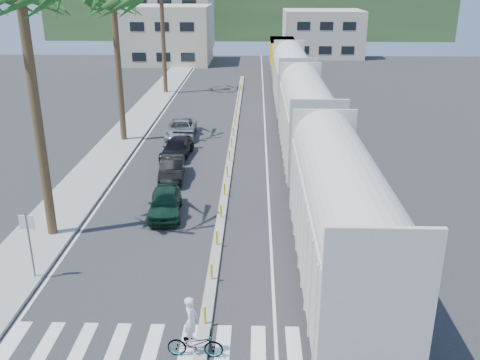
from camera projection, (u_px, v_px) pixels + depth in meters
The scene contains 15 objects.
ground at pixel (207, 311), 19.98m from camera, with size 140.00×140.00×0.00m, color #28282B.
sidewalk at pixel (130, 129), 43.56m from camera, with size 3.00×90.00×0.15m, color gray.
rails at pixel (294, 122), 45.99m from camera, with size 1.56×100.00×0.06m.
median at pixel (232, 149), 38.60m from camera, with size 0.45×60.00×0.85m.
crosswalk at pixel (202, 345), 18.11m from camera, with size 14.00×2.20×0.01m, color silver.
lane_markings at pixel (208, 131), 43.40m from camera, with size 9.42×90.00×0.01m.
freight_train at pixel (300, 104), 39.65m from camera, with size 3.00×60.94×5.85m.
street_sign at pixel (29, 236), 21.36m from camera, with size 0.60×0.08×3.00m.
buildings at pixel (206, 26), 85.58m from camera, with size 38.00×27.00×10.00m.
hillside at pixel (249, 7), 111.30m from camera, with size 80.00×20.00×12.00m, color #385628.
car_lead at pixel (165, 203), 27.83m from camera, with size 2.02×4.20×1.38m, color #103120.
car_second at pixel (172, 169), 32.81m from camera, with size 1.73×4.16×1.34m, color black.
car_third at pixel (177, 148), 36.84m from camera, with size 2.13×4.51×1.27m, color black.
car_rear at pixel (181, 129), 41.53m from camera, with size 2.38×4.88×1.34m, color #ADB0B2.
cyclist at pixel (194, 338), 17.34m from camera, with size 0.83×1.90×2.23m.
Camera 1 is at (1.73, -16.90, 11.66)m, focal length 40.00 mm.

